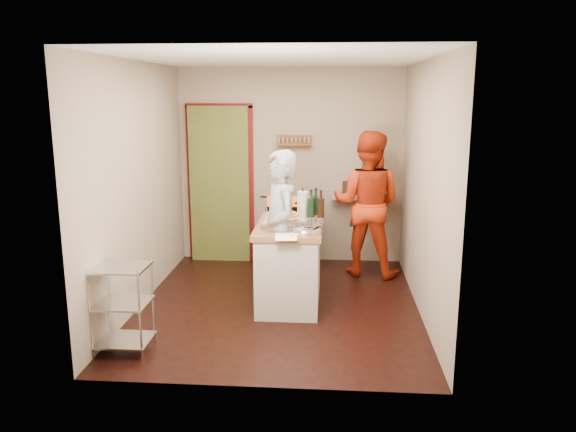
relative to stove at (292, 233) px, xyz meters
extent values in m
plane|color=black|center=(-0.05, -1.42, -0.45)|extent=(3.50, 3.50, 0.00)
cube|color=gray|center=(-0.05, 0.33, 0.85)|extent=(3.00, 0.04, 2.60)
cube|color=#565B23|center=(-1.00, 0.38, 0.60)|extent=(0.80, 0.40, 2.10)
cube|color=#660B0B|center=(-1.42, 0.31, 0.60)|extent=(0.06, 0.06, 2.10)
cube|color=#660B0B|center=(-0.58, 0.31, 0.60)|extent=(0.06, 0.06, 2.10)
cube|color=#660B0B|center=(-1.00, 0.31, 1.65)|extent=(0.90, 0.06, 0.06)
cube|color=brown|center=(0.00, 0.28, 1.15)|extent=(0.46, 0.09, 0.03)
cube|color=brown|center=(0.00, 0.32, 1.21)|extent=(0.46, 0.02, 0.12)
cube|color=olive|center=(0.00, 0.28, 1.21)|extent=(0.42, 0.04, 0.07)
cube|color=gray|center=(0.90, 0.23, 0.45)|extent=(0.80, 0.18, 0.04)
cube|color=black|center=(0.70, 0.23, 0.57)|extent=(0.10, 0.14, 0.22)
cube|color=gray|center=(-1.55, -1.42, 0.85)|extent=(0.04, 3.50, 2.60)
cube|color=gray|center=(1.45, -1.42, 0.85)|extent=(0.04, 3.50, 2.60)
cube|color=white|center=(-0.05, -1.42, 2.16)|extent=(3.00, 3.50, 0.02)
cube|color=black|center=(0.00, 0.01, -0.05)|extent=(0.60, 0.55, 0.80)
cube|color=black|center=(0.00, 0.01, 0.38)|extent=(0.60, 0.55, 0.06)
cube|color=maroon|center=(0.00, -0.27, 0.47)|extent=(0.60, 0.15, 0.17)
cylinder|color=black|center=(-0.15, 0.14, 0.46)|extent=(0.26, 0.26, 0.05)
cylinder|color=silver|center=(-1.55, -2.80, -0.05)|extent=(0.02, 0.02, 0.80)
cylinder|color=silver|center=(-1.11, -2.80, -0.05)|extent=(0.02, 0.02, 0.80)
cylinder|color=silver|center=(-1.55, -2.44, -0.05)|extent=(0.02, 0.02, 0.80)
cylinder|color=silver|center=(-1.11, -2.44, -0.05)|extent=(0.02, 0.02, 0.80)
cube|color=silver|center=(-1.33, -2.62, -0.35)|extent=(0.48, 0.40, 0.02)
cube|color=silver|center=(-1.33, -2.62, 0.00)|extent=(0.48, 0.40, 0.02)
cube|color=silver|center=(-1.33, -2.62, 0.33)|extent=(0.48, 0.40, 0.02)
cube|color=#B6AC9B|center=(0.06, -1.32, -0.03)|extent=(0.64, 1.13, 0.83)
cube|color=brown|center=(0.06, -1.32, 0.41)|extent=(0.70, 1.18, 0.06)
cube|color=tan|center=(-0.02, -1.04, 0.46)|extent=(0.40, 0.40, 0.02)
cylinder|color=gold|center=(-0.02, -1.04, 0.48)|extent=(0.32, 0.32, 0.02)
ellipsoid|color=silver|center=(0.26, -1.71, 0.50)|extent=(0.35, 0.35, 0.11)
cylinder|color=white|center=(0.18, -0.92, 0.58)|extent=(0.12, 0.12, 0.28)
cylinder|color=silver|center=(0.19, -1.19, 0.53)|extent=(0.06, 0.06, 0.17)
cube|color=white|center=(0.07, -1.90, 0.45)|extent=(0.24, 0.32, 0.00)
cylinder|color=black|center=(0.33, -0.85, 0.60)|extent=(0.08, 0.08, 0.31)
cylinder|color=black|center=(0.39, -0.99, 0.60)|extent=(0.08, 0.08, 0.31)
cylinder|color=black|center=(0.28, -0.98, 0.60)|extent=(0.08, 0.08, 0.31)
imported|color=#A2A1A6|center=(-0.03, -1.53, 0.40)|extent=(0.61, 0.73, 1.70)
imported|color=#AF290B|center=(0.95, -0.22, 0.46)|extent=(1.03, 0.89, 1.81)
camera|label=1|loc=(0.49, -7.17, 1.82)|focal=35.00mm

